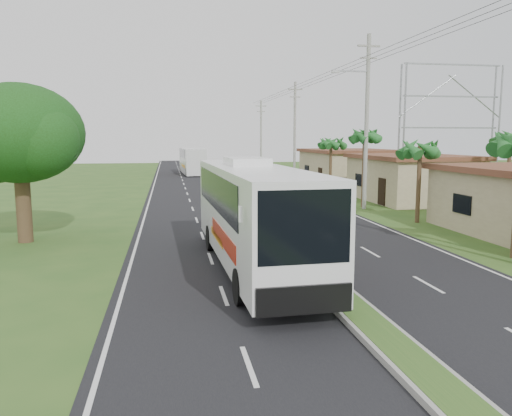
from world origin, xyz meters
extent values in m
plane|color=#2F551F|center=(0.00, 0.00, 0.00)|extent=(180.00, 180.00, 0.00)
cube|color=black|center=(0.00, 20.00, 0.01)|extent=(14.00, 160.00, 0.02)
cube|color=gray|center=(0.00, 20.00, 0.10)|extent=(1.20, 160.00, 0.17)
cube|color=#2F551F|center=(0.00, 20.00, 0.18)|extent=(0.95, 160.00, 0.02)
cube|color=silver|center=(-6.70, 20.00, 0.00)|extent=(0.12, 160.00, 0.01)
cube|color=silver|center=(6.70, 20.00, 0.00)|extent=(0.12, 160.00, 0.01)
cube|color=tan|center=(14.00, 22.00, 1.68)|extent=(7.00, 10.00, 3.35)
cube|color=brown|center=(14.00, 22.00, 3.51)|extent=(7.60, 10.60, 0.32)
cube|color=tan|center=(14.00, 36.00, 1.75)|extent=(8.00, 11.00, 3.50)
cube|color=brown|center=(14.00, 36.00, 3.66)|extent=(8.60, 11.60, 0.32)
cylinder|color=#473321|center=(9.40, 12.00, 2.30)|extent=(0.26, 0.26, 4.60)
cylinder|color=#473321|center=(8.80, 19.00, 2.70)|extent=(0.26, 0.26, 5.40)
cylinder|color=#473321|center=(9.30, 28.00, 2.40)|extent=(0.26, 0.26, 4.80)
cylinder|color=#473321|center=(17.50, 15.00, 2.60)|extent=(0.26, 0.26, 5.20)
cylinder|color=#473321|center=(-12.00, 10.00, 2.00)|extent=(0.70, 0.70, 4.00)
ellipsoid|color=#193C10|center=(-12.00, 10.00, 5.20)|extent=(6.00, 6.00, 4.68)
sphere|color=#193C10|center=(-10.80, 9.00, 4.90)|extent=(3.40, 3.40, 3.40)
cylinder|color=gray|center=(8.50, 18.00, 6.00)|extent=(0.28, 0.28, 12.00)
cube|color=gray|center=(8.50, 18.00, 11.20)|extent=(1.60, 0.12, 0.12)
cube|color=gray|center=(8.50, 18.00, 10.40)|extent=(1.20, 0.10, 0.10)
cube|color=gray|center=(7.30, 18.00, 9.50)|extent=(2.40, 0.10, 0.10)
cylinder|color=gray|center=(8.50, 38.00, 5.50)|extent=(0.28, 0.28, 11.00)
cube|color=gray|center=(8.50, 38.00, 10.20)|extent=(1.60, 0.12, 0.12)
cube|color=gray|center=(8.50, 38.00, 9.40)|extent=(1.20, 0.10, 0.10)
cylinder|color=gray|center=(8.50, 58.00, 5.25)|extent=(0.28, 0.28, 10.50)
cube|color=gray|center=(8.50, 58.00, 9.70)|extent=(1.60, 0.12, 0.12)
cube|color=gray|center=(8.50, 58.00, 8.90)|extent=(1.20, 0.10, 0.10)
cylinder|color=gray|center=(17.00, 29.50, 6.00)|extent=(0.18, 0.18, 12.00)
cylinder|color=gray|center=(27.00, 29.50, 6.00)|extent=(0.18, 0.18, 12.00)
cylinder|color=gray|center=(17.00, 30.50, 6.00)|extent=(0.18, 0.18, 12.00)
cylinder|color=gray|center=(27.00, 30.50, 6.00)|extent=(0.18, 0.18, 12.00)
cube|color=gray|center=(22.00, 30.00, 6.00)|extent=(10.00, 0.14, 0.14)
cube|color=gray|center=(22.00, 30.00, 9.00)|extent=(10.00, 0.14, 0.14)
cube|color=gray|center=(22.00, 30.00, 12.00)|extent=(10.00, 0.14, 0.14)
cube|color=white|center=(-2.01, 3.21, 2.19)|extent=(3.13, 13.07, 3.41)
cube|color=black|center=(-2.03, 3.86, 2.94)|extent=(3.09, 10.47, 1.36)
cube|color=black|center=(-1.80, -3.22, 2.74)|extent=(2.44, 0.22, 1.91)
cube|color=#AB210E|center=(-1.96, 1.91, 1.51)|extent=(2.94, 5.71, 0.60)
cube|color=orange|center=(-2.02, 3.53, 1.24)|extent=(2.86, 3.33, 0.27)
cube|color=white|center=(-2.05, 4.51, 4.05)|extent=(1.60, 2.64, 0.30)
cylinder|color=black|center=(-3.09, -0.94, 0.56)|extent=(0.38, 1.14, 1.13)
cylinder|color=black|center=(-0.65, -0.86, 0.56)|extent=(0.38, 1.14, 1.13)
cylinder|color=black|center=(-3.34, 6.63, 0.56)|extent=(0.38, 1.14, 1.13)
cylinder|color=black|center=(-0.90, 6.71, 0.56)|extent=(0.38, 1.14, 1.13)
cube|color=silver|center=(-1.80, 55.55, 1.88)|extent=(3.27, 12.45, 3.43)
cube|color=black|center=(-1.83, 56.09, 2.91)|extent=(3.17, 9.24, 1.17)
cube|color=orange|center=(-1.75, 54.48, 1.22)|extent=(3.01, 6.02, 0.38)
cylinder|color=black|center=(-2.73, 50.41, 0.51)|extent=(0.37, 1.04, 1.03)
cylinder|color=black|center=(-0.38, 50.52, 0.51)|extent=(0.37, 1.04, 1.03)
cylinder|color=black|center=(-3.20, 60.05, 0.51)|extent=(0.37, 1.04, 1.03)
cylinder|color=black|center=(-0.84, 60.16, 0.51)|extent=(0.37, 1.04, 1.03)
imported|color=black|center=(-1.39, 2.30, 0.51)|extent=(1.74, 0.69, 1.01)
imported|color=maroon|center=(-1.39, 2.30, 1.35)|extent=(0.63, 0.46, 1.60)
camera|label=1|loc=(-5.14, -15.20, 4.95)|focal=35.00mm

